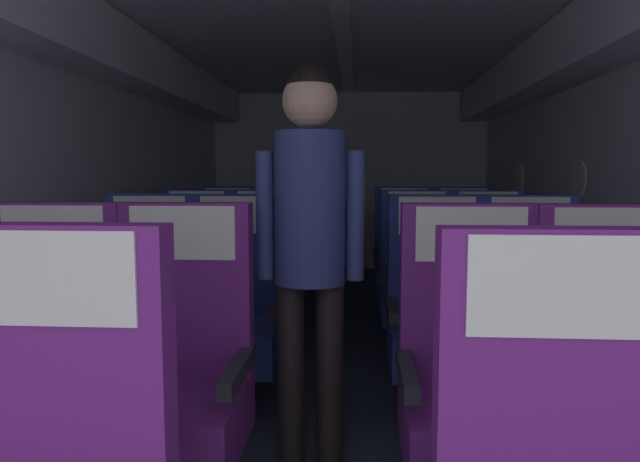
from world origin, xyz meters
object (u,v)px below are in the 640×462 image
object	(u,v)px
seat_b_right_window	(472,384)
seat_d_right_aisle	(489,284)
seat_e_right_window	(404,262)
seat_e_right_aisle	(464,262)
seat_c_left_aisle	(235,315)
seat_e_left_aisle	(282,261)
seat_c_right_aisle	(532,320)
flight_attendant	(310,225)
seat_b_left_window	(46,376)
seat_d_right_window	(417,283)
seat_e_left_window	(226,260)
seat_c_right_window	(437,318)
seat_d_left_window	(195,280)
seat_b_right_aisle	(615,390)
seat_c_left_window	(146,313)
seat_b_left_aisle	(178,379)
seat_d_left_aisle	(264,281)

from	to	relation	value
seat_b_right_window	seat_d_right_aisle	xyz separation A→B (m)	(0.48, 1.89, 0.00)
seat_e_right_window	seat_e_right_aisle	bearing A→B (deg)	2.56
seat_c_left_aisle	seat_e_left_aisle	distance (m)	1.90
seat_c_left_aisle	seat_c_right_aisle	world-z (taller)	same
seat_e_left_aisle	flight_attendant	bearing A→B (deg)	-79.76
seat_b_right_window	seat_c_left_aisle	world-z (taller)	same
seat_b_left_window	seat_b_right_window	bearing A→B (deg)	0.83
seat_d_right_window	seat_c_right_aisle	bearing A→B (deg)	-63.31
seat_d_right_window	seat_e_left_window	xyz separation A→B (m)	(-1.55, 0.95, 0.00)
seat_b_right_window	seat_c_left_aisle	distance (m)	1.40
seat_c_right_window	seat_d_left_window	world-z (taller)	same
seat_c_left_aisle	seat_e_right_window	size ratio (longest dim) A/B	1.00
seat_b_left_window	seat_c_right_window	distance (m)	1.82
seat_c_right_window	flight_attendant	world-z (taller)	flight_attendant
seat_e_left_window	seat_e_right_window	world-z (taller)	same
seat_b_right_aisle	seat_e_left_window	distance (m)	3.50
seat_c_left_window	seat_c_right_window	world-z (taller)	same
seat_d_right_window	seat_e_left_window	size ratio (longest dim) A/B	1.00
seat_b_left_aisle	seat_d_left_window	bearing A→B (deg)	104.70
seat_c_left_aisle	seat_d_left_window	distance (m)	1.09
seat_c_left_aisle	seat_c_right_aisle	xyz separation A→B (m)	(1.54, 0.00, 0.00)
seat_d_right_window	seat_e_right_window	distance (m)	0.92
seat_e_right_aisle	flight_attendant	world-z (taller)	flight_attendant
seat_c_left_window	seat_d_left_aisle	size ratio (longest dim) A/B	1.00
seat_b_right_window	seat_e_right_window	xyz separation A→B (m)	(-0.01, 2.80, 0.00)
seat_c_left_window	seat_d_left_aisle	xyz separation A→B (m)	(0.48, 0.95, 0.00)
seat_c_left_aisle	seat_d_left_aisle	distance (m)	0.96
seat_b_left_aisle	seat_d_right_window	world-z (taller)	same
seat_d_left_window	seat_e_right_aisle	bearing A→B (deg)	24.81
seat_b_right_aisle	seat_d_right_window	xyz separation A→B (m)	(-0.48, 1.90, 0.00)
seat_c_left_aisle	flight_attendant	distance (m)	0.97
seat_b_left_aisle	seat_e_left_window	world-z (taller)	same
seat_d_left_window	seat_d_right_window	xyz separation A→B (m)	(1.55, -0.00, 0.00)
seat_b_left_aisle	seat_d_left_window	xyz separation A→B (m)	(-0.50, 1.90, 0.00)
seat_e_right_window	seat_d_left_window	bearing A→B (deg)	-149.11
seat_c_left_aisle	seat_c_right_aisle	distance (m)	1.54
seat_d_right_aisle	seat_e_right_aisle	size ratio (longest dim) A/B	1.00
seat_e_left_aisle	seat_e_right_window	bearing A→B (deg)	-0.94
seat_d_left_window	seat_e_right_window	xyz separation A→B (m)	(1.54, 0.92, 0.00)
flight_attendant	seat_e_left_aisle	bearing A→B (deg)	111.02
seat_e_left_aisle	seat_e_right_aisle	world-z (taller)	same
seat_c_left_aisle	seat_c_right_window	distance (m)	1.06
seat_c_right_aisle	flight_attendant	distance (m)	1.38
seat_b_left_aisle	seat_e_right_window	distance (m)	3.01
seat_b_right_window	seat_c_left_window	bearing A→B (deg)	148.75
seat_b_left_window	seat_b_right_window	xyz separation A→B (m)	(1.55, 0.02, 0.00)
seat_d_left_window	seat_d_left_aisle	bearing A→B (deg)	-0.25
seat_b_right_aisle	seat_c_left_aisle	size ratio (longest dim) A/B	1.00
seat_b_left_aisle	seat_d_left_aisle	distance (m)	1.90
seat_c_right_window	seat_d_right_window	world-z (taller)	same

